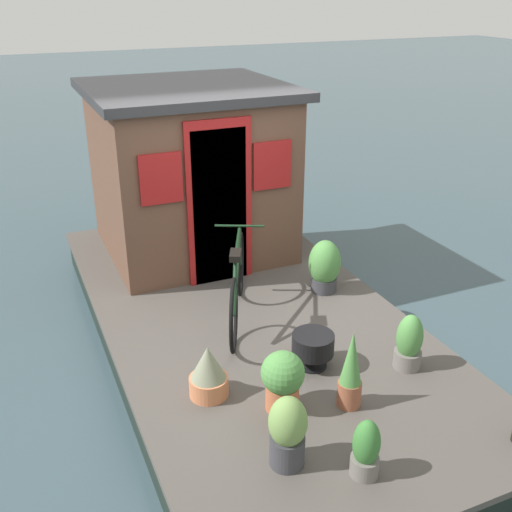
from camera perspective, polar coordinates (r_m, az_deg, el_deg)
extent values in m
plane|color=#384C54|center=(6.34, -0.73, -8.52)|extent=(60.00, 60.00, 0.00)
cube|color=#4C4742|center=(6.14, -0.75, -5.49)|extent=(5.75, 2.85, 0.06)
cube|color=black|center=(6.25, -0.74, -7.15)|extent=(5.63, 2.79, 0.36)
cube|color=brown|center=(7.29, -6.24, 7.69)|extent=(1.95, 2.04, 1.89)
cube|color=#28282B|center=(7.07, -6.62, 15.43)|extent=(2.15, 2.24, 0.10)
cube|color=#19334C|center=(6.42, -3.48, 4.55)|extent=(0.04, 0.60, 1.70)
cube|color=maroon|center=(6.40, -3.48, 4.95)|extent=(0.03, 0.72, 1.80)
cube|color=maroon|center=(6.52, 1.53, 8.59)|extent=(0.03, 0.44, 0.52)
cube|color=maroon|center=(6.13, -8.99, 7.23)|extent=(0.03, 0.44, 0.52)
torus|color=black|center=(6.32, -1.48, -0.77)|extent=(0.63, 0.32, 0.68)
torus|color=black|center=(5.38, -2.13, -5.64)|extent=(0.63, 0.32, 0.68)
cylinder|color=black|center=(5.71, -1.83, -1.26)|extent=(0.91, 0.46, 0.47)
cylinder|color=black|center=(5.78, -1.75, 1.28)|extent=(0.59, 0.30, 0.06)
cylinder|color=black|center=(5.43, -2.04, -2.89)|extent=(0.35, 0.19, 0.43)
cylinder|color=black|center=(6.19, -1.53, 0.89)|extent=(0.12, 0.08, 0.44)
cube|color=black|center=(5.48, -1.96, 0.08)|extent=(0.22, 0.18, 0.06)
cylinder|color=black|center=(6.06, -1.57, 2.87)|extent=(0.24, 0.46, 0.02)
cylinder|color=#38383D|center=(4.35, 2.96, -17.88)|extent=(0.25, 0.25, 0.23)
ellipsoid|color=#70934C|center=(4.19, 3.04, -15.40)|extent=(0.27, 0.27, 0.38)
cylinder|color=#38383D|center=(6.53, 6.42, -2.64)|extent=(0.27, 0.27, 0.15)
ellipsoid|color=#4C8942|center=(6.41, 6.52, -0.64)|extent=(0.34, 0.34, 0.50)
cylinder|color=#B2603D|center=(4.81, 2.50, -13.18)|extent=(0.26, 0.26, 0.21)
sphere|color=#4C8942|center=(4.67, 2.55, -10.98)|extent=(0.34, 0.34, 0.34)
cylinder|color=#935138|center=(4.89, 8.81, -12.74)|extent=(0.19, 0.19, 0.21)
cone|color=#4C8942|center=(4.70, 9.07, -9.50)|extent=(0.17, 0.17, 0.45)
cylinder|color=slate|center=(4.36, 10.22, -18.96)|extent=(0.20, 0.20, 0.14)
ellipsoid|color=#387533|center=(4.23, 10.43, -17.02)|extent=(0.19, 0.19, 0.36)
cylinder|color=#C6754C|center=(4.96, -4.49, -12.17)|extent=(0.32, 0.32, 0.17)
cone|color=gray|center=(4.83, -4.58, -10.03)|extent=(0.29, 0.29, 0.28)
cylinder|color=slate|center=(5.43, 14.11, -9.42)|extent=(0.24, 0.24, 0.15)
ellipsoid|color=#4C8942|center=(5.31, 14.36, -7.43)|extent=(0.23, 0.23, 0.42)
cylinder|color=black|center=(5.22, 5.42, -8.29)|extent=(0.37, 0.37, 0.18)
cylinder|color=black|center=(5.31, 5.35, -9.72)|extent=(0.04, 0.04, 0.13)
cylinder|color=black|center=(5.34, 5.33, -10.22)|extent=(0.26, 0.26, 0.02)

